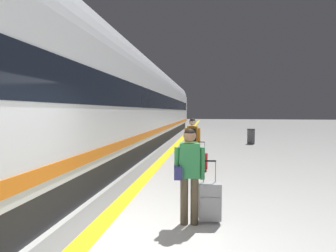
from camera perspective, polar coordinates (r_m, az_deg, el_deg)
name	(u,v)px	position (r m, az deg, el deg)	size (l,w,h in m)	color
safety_line_strip	(173,148)	(13.27, 1.27, -5.06)	(0.36, 80.00, 0.01)	yellow
tactile_edge_band	(167,147)	(13.32, -0.14, -5.03)	(0.62, 80.00, 0.01)	slate
high_speed_train	(129,101)	(12.53, -9.08, 5.87)	(2.94, 36.14, 4.97)	#38383D
traveller_foreground	(189,169)	(4.28, 4.83, -10.03)	(0.54, 0.33, 1.67)	brown
rolling_suitcase_foreground	(210,201)	(4.55, 9.71, -16.89)	(0.41, 0.28, 1.10)	#9E9EA3
passenger_near	(192,139)	(8.32, 5.70, -3.05)	(0.54, 0.34, 1.73)	black
suitcase_near	(202,161)	(8.23, 7.83, -8.11)	(0.40, 0.27, 0.97)	#A51E1E
waste_bin	(251,136)	(15.60, 18.79, -2.29)	(0.46, 0.46, 0.91)	#4C4C51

